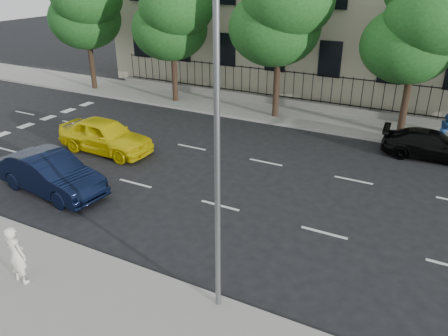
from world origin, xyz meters
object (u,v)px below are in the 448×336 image
at_px(street_light, 228,116).
at_px(black_sedan, 432,145).
at_px(yellow_taxi, 105,136).
at_px(navy_sedan, 51,174).
at_px(woman_near, 16,255).

height_order(street_light, black_sedan, street_light).
height_order(yellow_taxi, navy_sedan, yellow_taxi).
xyz_separation_m(yellow_taxi, woman_near, (4.54, -8.70, 0.21)).
xyz_separation_m(yellow_taxi, black_sedan, (14.01, 6.42, -0.17)).
distance_m(street_light, woman_near, 7.12).
relative_size(yellow_taxi, black_sedan, 1.08).
xyz_separation_m(navy_sedan, black_sedan, (13.07, 10.64, -0.15)).
height_order(street_light, woman_near, street_light).
bearing_deg(yellow_taxi, navy_sedan, -166.05).
xyz_separation_m(street_light, yellow_taxi, (-9.88, 6.40, -4.33)).
height_order(yellow_taxi, black_sedan, yellow_taxi).
relative_size(street_light, woman_near, 4.54).
relative_size(street_light, black_sedan, 1.80).
bearing_deg(navy_sedan, black_sedan, -45.00).
bearing_deg(woman_near, yellow_taxi, -60.34).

